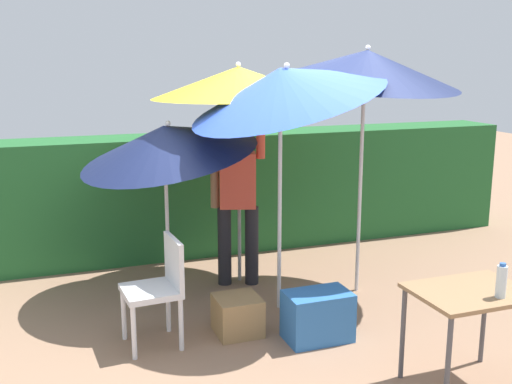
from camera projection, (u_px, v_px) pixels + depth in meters
ground_plane at (267, 317)px, 5.56m from camera, size 24.00×24.00×0.00m
hedge_row at (204, 193)px, 7.38m from camera, size 8.00×0.70×1.42m
umbrella_rainbow at (366, 67)px, 5.73m from camera, size 1.79×1.80×2.49m
umbrella_orange at (284, 85)px, 5.29m from camera, size 1.79×1.76×2.52m
umbrella_yellow at (167, 141)px, 5.70m from camera, size 1.73×1.70×1.92m
umbrella_navy at (238, 82)px, 6.03m from camera, size 1.74×1.74×2.26m
person_vendor at (238, 196)px, 6.18m from camera, size 0.55×0.32×1.88m
chair_plastic at (159, 284)px, 4.94m from camera, size 0.47×0.47×0.89m
cooler_box at (318, 316)px, 5.08m from camera, size 0.54×0.35×0.41m
crate_cardboard at (238, 315)px, 5.20m from camera, size 0.37×0.37×0.32m
folding_table at (470, 302)px, 4.25m from camera, size 0.80×0.60×0.73m
bottle_water at (501, 281)px, 4.08m from camera, size 0.07×0.07×0.24m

